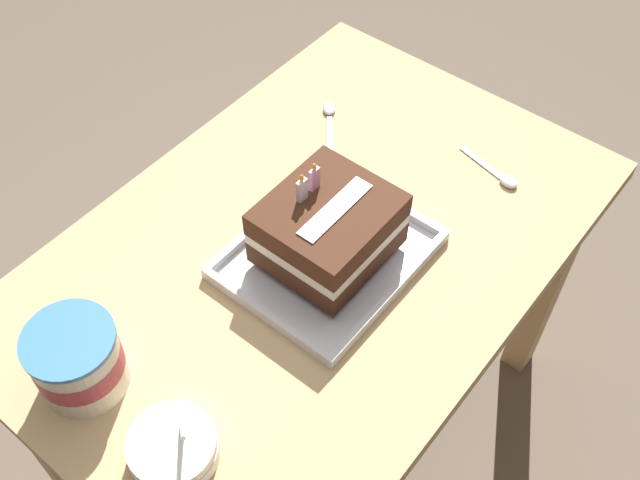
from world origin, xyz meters
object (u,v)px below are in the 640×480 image
object	(u,v)px
serving_spoon_near_tray	(503,178)
serving_spoon_by_bowls	(329,115)
birthday_cake	(328,228)
ice_cream_tub	(78,360)
foil_tray	(328,256)
bowl_stack	(173,448)

from	to	relation	value
serving_spoon_near_tray	serving_spoon_by_bowls	bearing A→B (deg)	100.40
birthday_cake	ice_cream_tub	world-z (taller)	birthday_cake
foil_tray	serving_spoon_by_bowls	world-z (taller)	foil_tray
serving_spoon_near_tray	serving_spoon_by_bowls	world-z (taller)	serving_spoon_near_tray
bowl_stack	serving_spoon_near_tray	xyz separation A→B (m)	(0.74, -0.09, -0.02)
birthday_cake	ice_cream_tub	bearing A→B (deg)	161.37
ice_cream_tub	serving_spoon_by_bowls	xyz separation A→B (m)	(0.68, 0.08, -0.06)
foil_tray	bowl_stack	bearing A→B (deg)	-173.05
serving_spoon_near_tray	bowl_stack	bearing A→B (deg)	173.26
birthday_cake	serving_spoon_by_bowls	distance (m)	0.36
foil_tray	bowl_stack	size ratio (longest dim) A/B	2.58
birthday_cake	serving_spoon_by_bowls	world-z (taller)	birthday_cake
ice_cream_tub	foil_tray	bearing A→B (deg)	-18.64
serving_spoon_near_tray	foil_tray	bearing A→B (deg)	158.21
bowl_stack	ice_cream_tub	size ratio (longest dim) A/B	0.95
serving_spoon_near_tray	serving_spoon_by_bowls	distance (m)	0.36
bowl_stack	serving_spoon_near_tray	world-z (taller)	bowl_stack
serving_spoon_near_tray	serving_spoon_by_bowls	xyz separation A→B (m)	(-0.06, 0.35, -0.00)
serving_spoon_near_tray	birthday_cake	bearing A→B (deg)	158.20
ice_cream_tub	birthday_cake	bearing A→B (deg)	-18.63
birthday_cake	serving_spoon_by_bowls	bearing A→B (deg)	38.02
serving_spoon_by_bowls	ice_cream_tub	bearing A→B (deg)	-173.20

